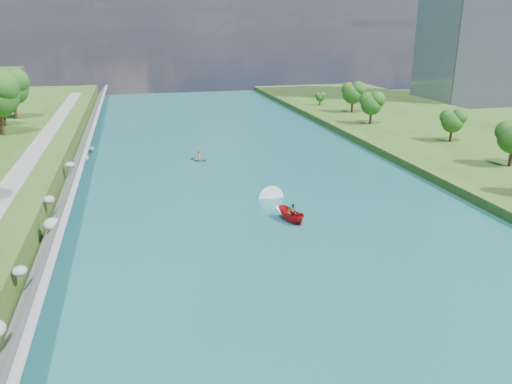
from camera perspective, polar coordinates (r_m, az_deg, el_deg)
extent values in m
plane|color=#2D5119|center=(49.90, 7.08, -9.37)|extent=(260.00, 260.00, 0.00)
cube|color=#175259|center=(67.28, 1.08, -1.58)|extent=(55.00, 240.00, 0.10)
cube|color=slate|center=(65.34, -21.40, -1.92)|extent=(3.54, 236.00, 4.05)
ellipsoid|color=gray|center=(47.70, -25.39, -8.14)|extent=(1.25, 1.42, 0.81)
ellipsoid|color=gray|center=(59.13, -22.29, -3.46)|extent=(1.84, 2.19, 1.42)
ellipsoid|color=gray|center=(64.30, -22.57, -0.82)|extent=(1.32, 1.47, 0.95)
ellipsoid|color=gray|center=(73.78, -20.56, 0.31)|extent=(1.10, 1.16, 0.73)
ellipsoid|color=gray|center=(81.77, -20.52, 2.92)|extent=(1.50, 1.31, 0.90)
ellipsoid|color=gray|center=(90.99, -19.08, 3.68)|extent=(1.60, 1.64, 1.22)
ellipsoid|color=gray|center=(100.43, -18.29, 4.73)|extent=(1.11, 1.22, 0.81)
cube|color=gray|center=(168.24, 23.54, 19.51)|extent=(22.00, 22.00, 60.00)
ellipsoid|color=#204B14|center=(114.55, -26.99, 8.91)|extent=(5.21, 5.21, 8.69)
ellipsoid|color=#204B14|center=(122.43, -26.12, 10.45)|extent=(7.51, 7.51, 12.52)
ellipsoid|color=#204B14|center=(104.22, 21.54, 7.42)|extent=(4.56, 4.56, 7.60)
ellipsoid|color=#204B14|center=(117.77, 13.05, 9.65)|extent=(5.19, 5.19, 8.65)
ellipsoid|color=#204B14|center=(132.72, 11.01, 10.89)|extent=(5.56, 5.56, 9.27)
ellipsoid|color=#204B14|center=(143.51, 7.34, 10.66)|extent=(2.63, 2.63, 4.38)
imported|color=#A80D11|center=(61.77, 3.98, -2.60)|extent=(3.20, 4.84, 1.75)
imported|color=#66605B|center=(61.18, 3.74, -2.47)|extent=(0.64, 0.44, 1.71)
imported|color=#66605B|center=(62.25, 4.28, -2.12)|extent=(0.82, 0.64, 1.68)
cube|color=white|center=(64.74, 3.15, -2.36)|extent=(0.90, 5.00, 0.06)
imported|color=gray|center=(89.85, -6.53, 3.79)|extent=(3.97, 3.98, 0.68)
imported|color=#66605B|center=(89.68, -6.55, 4.19)|extent=(0.80, 0.59, 1.48)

